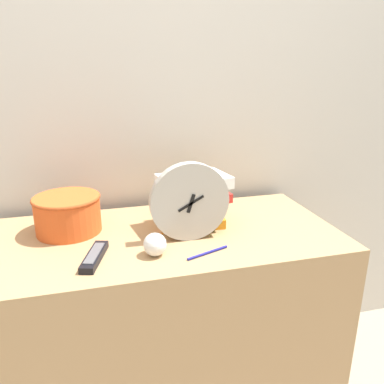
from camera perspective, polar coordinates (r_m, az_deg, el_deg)
The scene contains 8 objects.
wall_back at distance 1.51m, azimuth -7.93°, elevation 14.53°, with size 6.00×0.04×2.40m.
desk at distance 1.47m, azimuth -4.64°, elevation -20.04°, with size 1.22×0.57×0.76m.
desk_clock at distance 1.18m, azimuth -0.35°, elevation -1.52°, with size 0.26×0.04×0.26m.
book_stack at distance 1.30m, azimuth 0.06°, elevation -1.25°, with size 0.25×0.20×0.18m.
basket at distance 1.33m, azimuth -18.41°, elevation -2.99°, with size 0.22×0.22×0.13m.
tv_remote at distance 1.14m, azimuth -14.64°, elevation -9.46°, with size 0.09×0.18×0.02m.
crumpled_paper_ball at distance 1.12m, azimuth -5.67°, elevation -7.96°, with size 0.07×0.07×0.07m.
pen at distance 1.14m, azimuth 2.41°, elevation -9.22°, with size 0.14×0.06×0.01m.
Camera 1 is at (-0.18, -0.86, 1.29)m, focal length 35.00 mm.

